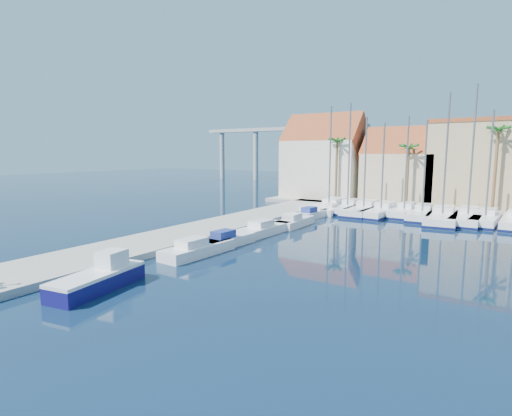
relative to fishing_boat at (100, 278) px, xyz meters
The scene contains 27 objects.
ground 3.41m from the fishing_boat, ahead, with size 260.00×260.00×0.00m, color black.
quay_west 14.72m from the fishing_boat, 112.62° to the left, with size 6.00×77.00×0.50m, color gray.
shore_north 49.90m from the fishing_boat, 74.49° to the left, with size 54.00×16.00×0.50m, color gray.
fishing_boat is the anchor object (origin of this frame).
motorboat_west_0 8.71m from the fishing_boat, 92.50° to the left, with size 2.36×6.44×1.40m.
motorboat_west_1 12.29m from the fishing_boat, 91.29° to the left, with size 2.10×5.46×1.40m.
motorboat_west_2 18.29m from the fishing_boat, 91.02° to the left, with size 2.43×6.73×1.40m.
motorboat_west_3 23.37m from the fishing_boat, 89.49° to the left, with size 2.04×6.06×1.40m.
motorboat_west_4 28.99m from the fishing_boat, 90.97° to the left, with size 2.06×5.46×1.40m.
motorboat_west_5 33.46m from the fishing_boat, 89.55° to the left, with size 1.83×5.27×1.40m.
motorboat_west_6 37.54m from the fishing_boat, 90.64° to the left, with size 2.40×6.14×1.40m.
sailboat_0 36.15m from the fishing_boat, 91.43° to the left, with size 3.98×11.62×13.56m.
sailboat_1 36.36m from the fishing_boat, 87.68° to the left, with size 2.38×8.90×13.83m.
sailboat_2 36.46m from the fishing_boat, 84.25° to the left, with size 2.95×11.04×12.02m.
sailboat_3 36.26m from the fishing_boat, 80.49° to the left, with size 3.34×10.11×11.25m.
sailboat_4 37.80m from the fishing_boat, 77.12° to the left, with size 2.60×8.47×11.96m.
sailboat_5 37.60m from the fishing_boat, 73.65° to the left, with size 2.81×9.42×11.35m.
sailboat_6 37.51m from the fishing_boat, 69.98° to the left, with size 3.94×11.91×14.10m.
sailboat_7 39.33m from the fishing_boat, 67.04° to the left, with size 3.13×11.02×14.89m.
sailboat_8 39.81m from the fishing_boat, 64.62° to the left, with size 2.96×9.31×12.14m.
building_0 47.91m from the fishing_boat, 98.05° to the left, with size 12.30×9.00×13.50m.
building_1 47.61m from the fishing_boat, 83.53° to the left, with size 10.30×8.00×11.00m.
building_2 51.09m from the fishing_boat, 71.23° to the left, with size 14.20×10.20×11.50m.
palm_0 43.00m from the fishing_boat, 93.62° to the left, with size 2.60×2.60×10.15m.
palm_1 43.36m from the fishing_boat, 80.11° to the left, with size 2.60×2.60×9.15m.
palm_2 46.46m from the fishing_boat, 67.61° to the left, with size 2.60×2.60×11.15m.
viaduct 90.03m from the fishing_boat, 113.52° to the left, with size 48.00×2.20×14.45m.
Camera 1 is at (15.94, -13.59, 7.69)m, focal length 28.00 mm.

